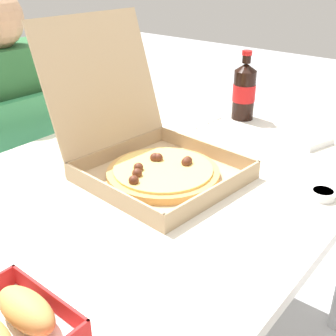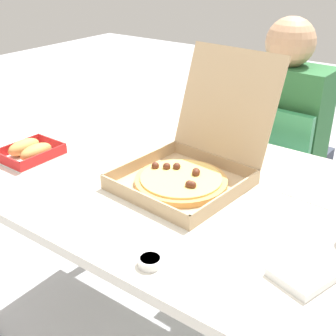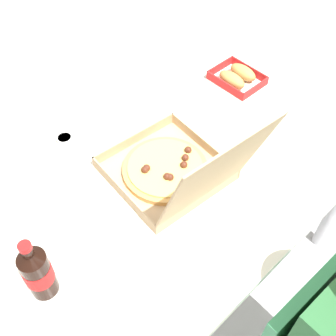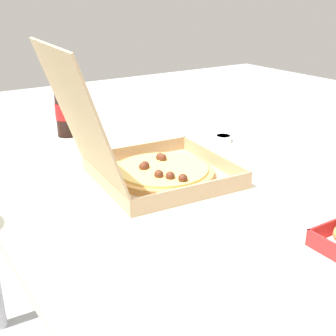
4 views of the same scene
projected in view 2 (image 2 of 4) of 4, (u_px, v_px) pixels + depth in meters
The scene contains 8 objects.
dining_table at pixel (174, 202), 1.38m from camera, with size 1.36×0.87×0.74m.
chair at pixel (274, 178), 1.91m from camera, with size 0.42×0.42×0.83m.
diner_person at pixel (285, 130), 1.86m from camera, with size 0.37×0.41×1.15m.
pizza_box_open at pixel (190, 165), 1.32m from camera, with size 0.37×0.47×0.37m.
bread_side_box at pixel (30, 151), 1.48m from camera, with size 0.15×0.19×0.06m.
paper_menu at pixel (322, 193), 1.27m from camera, with size 0.21×0.15×0.00m, color white.
napkin_pile at pixel (301, 275), 0.94m from camera, with size 0.11×0.11×0.02m, color white.
dipping_sauce_cup at pixel (150, 261), 0.98m from camera, with size 0.06×0.06×0.02m.
Camera 2 is at (0.69, -0.97, 1.37)m, focal length 46.98 mm.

